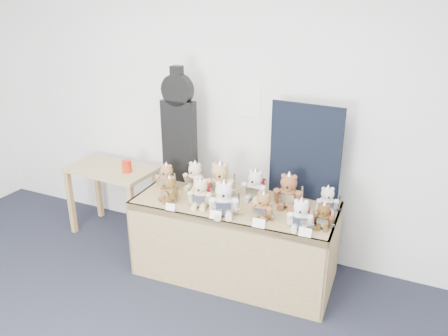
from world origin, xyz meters
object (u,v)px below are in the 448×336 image
at_px(teddy_front_far_left, 169,190).
at_px(teddy_front_far_right, 301,215).
at_px(side_table, 112,179).
at_px(teddy_front_centre, 224,200).
at_px(display_table, 232,222).
at_px(teddy_back_end, 327,201).
at_px(teddy_back_far_left, 167,177).
at_px(teddy_back_right, 288,192).
at_px(teddy_front_left, 200,194).
at_px(teddy_back_left, 195,177).
at_px(teddy_back_centre_left, 220,181).
at_px(red_cup, 127,166).
at_px(teddy_front_end, 323,216).
at_px(teddy_back_centre_right, 255,186).
at_px(guitar_case, 179,127).
at_px(teddy_front_right, 263,207).

xyz_separation_m(teddy_front_far_left, teddy_front_far_right, (1.13, -0.00, 0.01)).
xyz_separation_m(side_table, teddy_front_centre, (1.43, -0.40, 0.23)).
distance_m(display_table, teddy_back_end, 0.80).
distance_m(teddy_front_far_right, teddy_back_far_left, 1.29).
bearing_deg(teddy_back_end, teddy_back_right, 163.93).
bearing_deg(teddy_front_left, teddy_back_end, 5.07).
relative_size(teddy_back_left, teddy_back_right, 0.87).
xyz_separation_m(teddy_back_centre_left, teddy_back_right, (0.59, 0.05, -0.01)).
xyz_separation_m(teddy_front_far_left, teddy_front_centre, (0.53, -0.05, 0.03)).
bearing_deg(display_table, red_cup, 167.41).
distance_m(red_cup, teddy_back_end, 1.93).
relative_size(red_cup, teddy_back_centre_left, 0.35).
bearing_deg(teddy_front_centre, teddy_front_end, -11.20).
distance_m(teddy_back_centre_left, teddy_back_far_left, 0.50).
distance_m(display_table, side_table, 1.44).
distance_m(side_table, teddy_back_centre_right, 1.56).
bearing_deg(teddy_front_centre, teddy_back_end, 7.33).
bearing_deg(teddy_back_centre_left, teddy_front_far_left, -164.01).
distance_m(teddy_front_left, teddy_front_centre, 0.25).
height_order(teddy_front_centre, teddy_back_centre_left, teddy_back_centre_left).
distance_m(teddy_front_left, teddy_back_right, 0.71).
bearing_deg(teddy_front_end, teddy_front_left, 178.14).
bearing_deg(guitar_case, side_table, -175.09).
bearing_deg(teddy_front_end, red_cup, 167.00).
relative_size(teddy_front_centre, teddy_back_centre_left, 0.93).
distance_m(teddy_front_far_left, teddy_back_centre_left, 0.44).
xyz_separation_m(display_table, teddy_back_far_left, (-0.67, 0.08, 0.26)).
distance_m(teddy_back_left, teddy_back_far_left, 0.25).
bearing_deg(teddy_front_far_left, teddy_front_end, 27.90).
height_order(teddy_front_centre, teddy_front_far_right, teddy_front_centre).
bearing_deg(teddy_back_far_left, teddy_front_end, -10.89).
relative_size(side_table, teddy_front_left, 3.21).
relative_size(teddy_back_centre_left, teddy_back_far_left, 1.30).
bearing_deg(teddy_front_centre, teddy_back_left, 120.65).
xyz_separation_m(teddy_front_far_left, teddy_back_end, (1.25, 0.34, 0.00)).
bearing_deg(red_cup, teddy_front_centre, -17.18).
xyz_separation_m(guitar_case, teddy_front_far_right, (1.27, -0.43, -0.41)).
height_order(teddy_front_right, teddy_front_end, teddy_front_right).
bearing_deg(teddy_back_end, teddy_back_centre_left, 163.67).
distance_m(guitar_case, teddy_back_right, 1.15).
xyz_separation_m(side_table, teddy_front_end, (2.18, -0.27, 0.19)).
relative_size(red_cup, teddy_front_far_left, 0.50).
distance_m(red_cup, teddy_back_right, 1.62).
bearing_deg(teddy_front_left, teddy_back_right, 10.96).
relative_size(guitar_case, teddy_front_far_left, 4.38).
distance_m(display_table, teddy_front_left, 0.37).
height_order(teddy_front_far_left, teddy_front_left, teddy_front_left).
xyz_separation_m(teddy_front_far_right, teddy_back_centre_right, (-0.49, 0.33, 0.01)).
distance_m(side_table, teddy_front_end, 2.21).
relative_size(teddy_front_far_right, teddy_back_end, 1.09).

